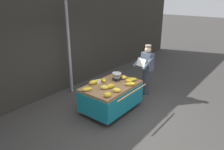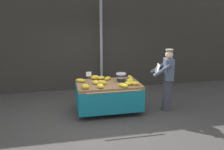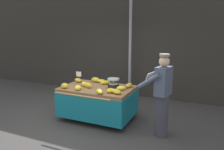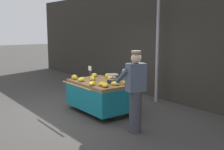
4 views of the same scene
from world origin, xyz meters
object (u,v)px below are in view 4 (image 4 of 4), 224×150
(street_pole, at_px, (157,50))
(banana_bunch_6, at_px, (112,78))
(banana_bunch_12, at_px, (108,76))
(banana_bunch_8, at_px, (74,77))
(banana_cart, at_px, (101,89))
(vendor_person, at_px, (135,91))
(banana_bunch_11, at_px, (92,78))
(banana_bunch_9, at_px, (112,77))
(price_sign, at_px, (90,70))
(banana_bunch_0, at_px, (94,75))
(banana_bunch_7, at_px, (92,83))
(banana_bunch_1, at_px, (102,84))
(banana_bunch_10, at_px, (92,78))
(weighing_scale, at_px, (113,79))
(banana_bunch_5, at_px, (105,85))
(banana_bunch_2, at_px, (115,83))
(banana_bunch_4, at_px, (127,82))
(banana_bunch_3, at_px, (81,79))

(street_pole, distance_m, banana_bunch_6, 1.71)
(banana_bunch_12, bearing_deg, banana_bunch_8, -113.80)
(banana_cart, xyz_separation_m, vendor_person, (1.60, -0.24, 0.28))
(banana_bunch_11, bearing_deg, banana_bunch_9, 82.39)
(price_sign, height_order, banana_bunch_0, price_sign)
(price_sign, height_order, banana_bunch_7, price_sign)
(banana_bunch_1, xyz_separation_m, banana_bunch_10, (-0.82, 0.25, 0.00))
(banana_cart, relative_size, banana_bunch_9, 7.71)
(banana_bunch_0, distance_m, banana_bunch_11, 0.66)
(price_sign, xyz_separation_m, vendor_person, (2.12, -0.24, -0.18))
(weighing_scale, relative_size, banana_bunch_8, 1.35)
(street_pole, bearing_deg, banana_bunch_5, -77.49)
(banana_bunch_2, height_order, banana_bunch_4, banana_bunch_4)
(banana_bunch_1, relative_size, banana_bunch_5, 0.72)
(banana_bunch_6, bearing_deg, banana_bunch_2, -30.11)
(banana_bunch_10, bearing_deg, banana_bunch_7, -32.88)
(banana_bunch_0, xyz_separation_m, banana_bunch_2, (1.33, -0.27, 0.00))
(banana_bunch_4, xyz_separation_m, vendor_person, (0.90, -0.53, 0.02))
(banana_bunch_2, xyz_separation_m, vendor_person, (0.99, -0.23, 0.02))
(banana_bunch_2, bearing_deg, banana_bunch_10, -178.01)
(banana_bunch_3, bearing_deg, price_sign, 120.27)
(vendor_person, bearing_deg, banana_bunch_8, -175.84)
(banana_bunch_4, xyz_separation_m, banana_bunch_5, (-0.07, -0.60, -0.00))
(banana_bunch_9, bearing_deg, banana_bunch_4, -9.78)
(banana_bunch_2, bearing_deg, price_sign, 179.78)
(weighing_scale, xyz_separation_m, vendor_person, (1.22, -0.33, -0.05))
(banana_bunch_8, xyz_separation_m, banana_bunch_11, (0.46, 0.27, 0.00))
(banana_bunch_3, height_order, banana_bunch_11, banana_bunch_11)
(weighing_scale, xyz_separation_m, price_sign, (-0.90, -0.09, 0.13))
(banana_bunch_3, distance_m, banana_bunch_12, 0.85)
(banana_bunch_3, height_order, banana_bunch_7, banana_bunch_3)
(banana_bunch_3, xyz_separation_m, banana_bunch_4, (0.98, 0.70, -0.01))
(banana_bunch_8, height_order, banana_bunch_10, banana_bunch_8)
(banana_bunch_7, bearing_deg, banana_bunch_2, 54.23)
(street_pole, xyz_separation_m, banana_bunch_0, (-0.86, -1.61, -0.68))
(banana_bunch_5, xyz_separation_m, banana_bunch_6, (-0.58, 0.63, 0.00))
(banana_bunch_10, bearing_deg, banana_bunch_0, 140.38)
(weighing_scale, xyz_separation_m, banana_bunch_0, (-1.10, 0.18, -0.07))
(banana_bunch_1, height_order, banana_bunch_9, banana_bunch_1)
(banana_cart, relative_size, vendor_person, 1.00)
(banana_bunch_4, height_order, vendor_person, vendor_person)
(banana_bunch_5, relative_size, vendor_person, 0.17)
(banana_bunch_1, height_order, banana_bunch_8, banana_bunch_8)
(banana_cart, xyz_separation_m, banana_bunch_2, (0.61, -0.01, 0.26))
(price_sign, bearing_deg, banana_bunch_3, -59.73)
(banana_bunch_7, bearing_deg, weighing_scale, 80.64)
(price_sign, height_order, banana_bunch_1, price_sign)
(banana_bunch_6, bearing_deg, banana_bunch_8, -134.46)
(weighing_scale, xyz_separation_m, banana_bunch_8, (-1.04, -0.49, -0.06))
(street_pole, bearing_deg, banana_bunch_7, -86.31)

